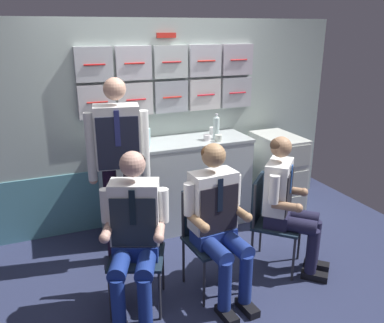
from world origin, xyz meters
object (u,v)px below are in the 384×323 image
water_bottle_blue_cap (216,127)px  crew_member_by_counter (287,200)px  coffee_cup_white (218,138)px  service_trolley (277,173)px  crew_member_standing (119,158)px  folding_chair_by_counter (267,213)px  crew_member_right (218,217)px  crew_member_left (134,230)px  folding_chair_left (138,240)px  folding_chair_right (208,228)px

water_bottle_blue_cap → crew_member_by_counter: bearing=-80.6°
coffee_cup_white → service_trolley: bearing=0.3°
crew_member_standing → service_trolley: bearing=9.0°
folding_chair_by_counter → crew_member_right: bearing=-160.5°
service_trolley → crew_member_right: bearing=-140.1°
folding_chair_by_counter → crew_member_by_counter: bearing=-44.5°
crew_member_left → crew_member_right: 0.65m
folding_chair_left → folding_chair_by_counter: bearing=1.1°
folding_chair_right → crew_member_by_counter: crew_member_by_counter is taller
crew_member_right → water_bottle_blue_cap: crew_member_right is taller
crew_member_left → coffee_cup_white: (1.17, 1.01, 0.31)m
folding_chair_left → folding_chair_by_counter: same height
folding_chair_left → crew_member_by_counter: 1.31m
service_trolley → folding_chair_left: size_ratio=1.12×
folding_chair_right → folding_chair_by_counter: size_ratio=1.00×
folding_chair_left → crew_member_right: (0.59, -0.19, 0.17)m
service_trolley → folding_chair_left: bearing=-154.9°
water_bottle_blue_cap → folding_chair_right: bearing=-119.0°
folding_chair_by_counter → coffee_cup_white: (-0.08, 0.84, 0.48)m
folding_chair_right → crew_member_standing: (-0.57, 0.60, 0.49)m
crew_member_left → coffee_cup_white: crew_member_left is taller
folding_chair_right → crew_member_right: 0.24m
folding_chair_left → coffee_cup_white: bearing=38.0°
folding_chair_right → crew_member_by_counter: size_ratio=0.69×
crew_member_left → water_bottle_blue_cap: (1.18, 1.11, 0.40)m
coffee_cup_white → water_bottle_blue_cap: bearing=78.9°
crew_member_left → folding_chair_right: crew_member_left is taller
service_trolley → crew_member_standing: bearing=-171.0°
water_bottle_blue_cap → folding_chair_left: bearing=-139.5°
crew_member_right → crew_member_by_counter: 0.71m
crew_member_left → water_bottle_blue_cap: 1.67m
folding_chair_right → crew_member_by_counter: bearing=-5.0°
service_trolley → folding_chair_left: 2.05m
service_trolley → folding_chair_right: 1.56m
folding_chair_right → crew_member_left: bearing=-169.4°
crew_member_standing → water_bottle_blue_cap: crew_member_standing is taller
folding_chair_left → folding_chair_by_counter: size_ratio=1.00×
folding_chair_left → crew_member_left: (-0.06, -0.15, 0.17)m
crew_member_by_counter → service_trolley: bearing=60.0°
folding_chair_by_counter → coffee_cup_white: size_ratio=11.67×
service_trolley → folding_chair_right: (-1.27, -0.90, 0.01)m
crew_member_left → coffee_cup_white: 1.57m
crew_member_left → folding_chair_by_counter: 1.27m
service_trolley → folding_chair_right: size_ratio=1.12×
crew_member_standing → crew_member_right: bearing=-52.9°
water_bottle_blue_cap → coffee_cup_white: bearing=-101.1°
crew_member_right → crew_member_by_counter: bearing=7.7°
crew_member_left → folding_chair_right: size_ratio=1.50×
crew_member_right → service_trolley: bearing=39.9°
crew_member_standing → coffee_cup_white: size_ratio=23.65×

